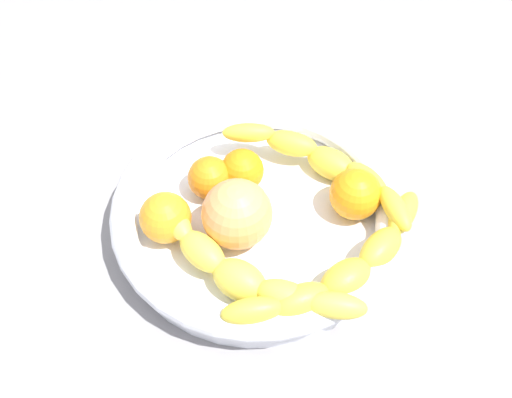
{
  "coord_description": "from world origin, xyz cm",
  "views": [
    {
      "loc": [
        -40.47,
        14.07,
        61.5
      ],
      "look_at": [
        0.0,
        0.0,
        8.34
      ],
      "focal_mm": 43.08,
      "sensor_mm": 36.0,
      "label": 1
    }
  ],
  "objects_px": {
    "banana_arching_top": "(341,272)",
    "orange_mid_left": "(356,194)",
    "orange_rear": "(165,218)",
    "fruit_bowl": "(256,213)",
    "orange_mid_right": "(241,171)",
    "peach_blush": "(237,214)",
    "banana_draped_right": "(244,272)",
    "orange_front": "(210,178)",
    "banana_draped_left": "(327,164)"
  },
  "relations": [
    {
      "from": "banana_arching_top",
      "to": "orange_mid_left",
      "type": "bearing_deg",
      "value": -32.9
    },
    {
      "from": "banana_draped_right",
      "to": "orange_rear",
      "type": "height_order",
      "value": "orange_rear"
    },
    {
      "from": "fruit_bowl",
      "to": "orange_front",
      "type": "bearing_deg",
      "value": 37.49
    },
    {
      "from": "orange_rear",
      "to": "orange_mid_right",
      "type": "bearing_deg",
      "value": -67.86
    },
    {
      "from": "fruit_bowl",
      "to": "orange_mid_right",
      "type": "bearing_deg",
      "value": 2.26
    },
    {
      "from": "banana_arching_top",
      "to": "orange_mid_left",
      "type": "distance_m",
      "value": 0.1
    },
    {
      "from": "banana_draped_left",
      "to": "peach_blush",
      "type": "relative_size",
      "value": 2.76
    },
    {
      "from": "banana_draped_left",
      "to": "fruit_bowl",
      "type": "bearing_deg",
      "value": 103.93
    },
    {
      "from": "banana_draped_right",
      "to": "orange_mid_left",
      "type": "distance_m",
      "value": 0.16
    },
    {
      "from": "orange_mid_left",
      "to": "banana_arching_top",
      "type": "bearing_deg",
      "value": 147.1
    },
    {
      "from": "banana_draped_left",
      "to": "orange_mid_left",
      "type": "distance_m",
      "value": 0.05
    },
    {
      "from": "banana_draped_right",
      "to": "orange_mid_right",
      "type": "relative_size",
      "value": 4.19
    },
    {
      "from": "fruit_bowl",
      "to": "orange_rear",
      "type": "xyz_separation_m",
      "value": [
        0.01,
        0.1,
        0.02
      ]
    },
    {
      "from": "fruit_bowl",
      "to": "peach_blush",
      "type": "height_order",
      "value": "peach_blush"
    },
    {
      "from": "orange_front",
      "to": "peach_blush",
      "type": "relative_size",
      "value": 0.66
    },
    {
      "from": "banana_draped_left",
      "to": "banana_arching_top",
      "type": "height_order",
      "value": "banana_draped_left"
    },
    {
      "from": "peach_blush",
      "to": "orange_rear",
      "type": "bearing_deg",
      "value": 68.86
    },
    {
      "from": "orange_front",
      "to": "orange_rear",
      "type": "height_order",
      "value": "orange_rear"
    },
    {
      "from": "orange_front",
      "to": "orange_mid_left",
      "type": "height_order",
      "value": "orange_mid_left"
    },
    {
      "from": "orange_mid_right",
      "to": "peach_blush",
      "type": "height_order",
      "value": "peach_blush"
    },
    {
      "from": "banana_draped_right",
      "to": "orange_mid_left",
      "type": "xyz_separation_m",
      "value": [
        0.05,
        -0.15,
        0.0
      ]
    },
    {
      "from": "banana_arching_top",
      "to": "orange_rear",
      "type": "xyz_separation_m",
      "value": [
        0.12,
        0.15,
        0.0
      ]
    },
    {
      "from": "banana_arching_top",
      "to": "orange_front",
      "type": "relative_size",
      "value": 5.11
    },
    {
      "from": "fruit_bowl",
      "to": "orange_mid_left",
      "type": "xyz_separation_m",
      "value": [
        -0.03,
        -0.11,
        0.03
      ]
    },
    {
      "from": "banana_draped_right",
      "to": "orange_front",
      "type": "distance_m",
      "value": 0.13
    },
    {
      "from": "banana_draped_left",
      "to": "banana_arching_top",
      "type": "relative_size",
      "value": 0.82
    },
    {
      "from": "orange_mid_right",
      "to": "peach_blush",
      "type": "distance_m",
      "value": 0.07
    },
    {
      "from": "banana_draped_right",
      "to": "orange_rear",
      "type": "distance_m",
      "value": 0.11
    },
    {
      "from": "banana_arching_top",
      "to": "orange_mid_right",
      "type": "distance_m",
      "value": 0.17
    },
    {
      "from": "banana_draped_right",
      "to": "peach_blush",
      "type": "xyz_separation_m",
      "value": [
        0.06,
        -0.01,
        0.01
      ]
    },
    {
      "from": "orange_rear",
      "to": "peach_blush",
      "type": "distance_m",
      "value": 0.08
    },
    {
      "from": "orange_front",
      "to": "orange_rear",
      "type": "bearing_deg",
      "value": 124.06
    },
    {
      "from": "banana_draped_left",
      "to": "orange_rear",
      "type": "height_order",
      "value": "orange_rear"
    },
    {
      "from": "orange_mid_right",
      "to": "orange_rear",
      "type": "xyz_separation_m",
      "value": [
        -0.04,
        0.1,
        0.0
      ]
    },
    {
      "from": "banana_draped_right",
      "to": "orange_mid_right",
      "type": "bearing_deg",
      "value": -16.84
    },
    {
      "from": "banana_draped_left",
      "to": "orange_mid_left",
      "type": "relative_size",
      "value": 3.63
    },
    {
      "from": "banana_draped_right",
      "to": "peach_blush",
      "type": "bearing_deg",
      "value": -12.14
    },
    {
      "from": "orange_rear",
      "to": "fruit_bowl",
      "type": "bearing_deg",
      "value": -94.95
    },
    {
      "from": "banana_draped_left",
      "to": "orange_rear",
      "type": "xyz_separation_m",
      "value": [
        -0.01,
        0.2,
        0.0
      ]
    },
    {
      "from": "banana_arching_top",
      "to": "orange_rear",
      "type": "relative_size",
      "value": 4.53
    },
    {
      "from": "orange_mid_right",
      "to": "peach_blush",
      "type": "relative_size",
      "value": 0.66
    },
    {
      "from": "orange_mid_right",
      "to": "orange_mid_left",
      "type": "bearing_deg",
      "value": -125.68
    },
    {
      "from": "banana_arching_top",
      "to": "banana_draped_right",
      "type": "bearing_deg",
      "value": 71.06
    },
    {
      "from": "fruit_bowl",
      "to": "banana_draped_left",
      "type": "xyz_separation_m",
      "value": [
        0.02,
        -0.1,
        0.02
      ]
    },
    {
      "from": "fruit_bowl",
      "to": "orange_rear",
      "type": "bearing_deg",
      "value": 85.05
    },
    {
      "from": "orange_mid_left",
      "to": "orange_rear",
      "type": "xyz_separation_m",
      "value": [
        0.04,
        0.21,
        -0.0
      ]
    },
    {
      "from": "orange_mid_right",
      "to": "banana_draped_right",
      "type": "bearing_deg",
      "value": 163.16
    },
    {
      "from": "orange_mid_left",
      "to": "orange_rear",
      "type": "relative_size",
      "value": 1.03
    },
    {
      "from": "orange_rear",
      "to": "peach_blush",
      "type": "height_order",
      "value": "peach_blush"
    },
    {
      "from": "fruit_bowl",
      "to": "banana_arching_top",
      "type": "xyz_separation_m",
      "value": [
        -0.12,
        -0.05,
        0.02
      ]
    }
  ]
}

